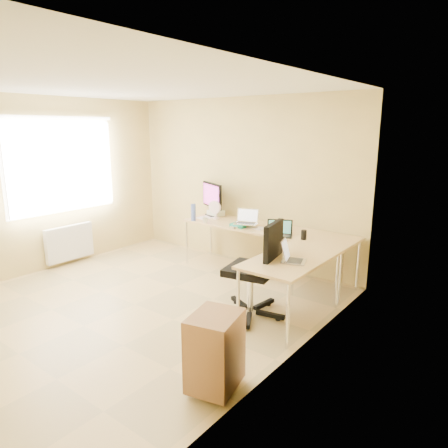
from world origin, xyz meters
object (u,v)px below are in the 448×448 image
Objects in this scene: desk_return at (291,288)px; laptop_return at (294,253)px; desk_main at (265,252)px; office_chair at (251,274)px; water_bottle at (193,212)px; laptop_black at (279,228)px; keyboard at (251,227)px; desk_fan at (216,210)px; laptop_center at (246,217)px; mug at (205,220)px; cabinet at (215,350)px; monitor at (212,199)px.

laptop_return is at bearing -53.18° from desk_return.
office_chair reaches higher than desk_main.
laptop_return is at bearing -20.50° from water_bottle.
laptop_black is 0.98m from office_chair.
laptop_black is at bearing -14.27° from keyboard.
desk_fan reaches higher than desk_return.
mug is (-0.65, -0.15, -0.11)m from laptop_center.
desk_fan reaches higher than water_bottle.
desk_fan reaches higher than desk_main.
laptop_center is at bearing -142.08° from keyboard.
laptop_center reaches higher than mug.
water_bottle reaches higher than laptop_return.
mug is at bearing -161.29° from keyboard.
laptop_center is at bearing -18.59° from desk_fan.
water_bottle is 0.98× the size of desk_fan.
laptop_return is at bearing -22.79° from mug.
office_chair reaches higher than water_bottle.
laptop_black is 0.61m from keyboard.
desk_return reaches higher than cabinet.
laptop_center is 1.23× the size of desk_fan.
keyboard is 0.72× the size of cabinet.
keyboard is 0.97m from water_bottle.
laptop_black is at bearing -36.07° from desk_main.
keyboard is at bearing 142.17° from desk_return.
laptop_black is at bearing 129.15° from desk_return.
laptop_black reaches higher than mug.
keyboard is (-0.57, 0.18, -0.10)m from laptop_black.
office_chair reaches higher than mug.
laptop_center is 1.26× the size of water_bottle.
monitor is 2.38× the size of desk_fan.
water_bottle is (-2.10, 0.70, 0.50)m from desk_return.
cabinet is (1.36, -2.40, -0.53)m from laptop_center.
laptop_center reaches higher than cabinet.
desk_fan is 0.23× the size of office_chair.
cabinet is (2.25, -2.70, -0.64)m from monitor.
laptop_return is at bearing -4.48° from monitor.
monitor reaches higher than desk_return.
keyboard is (0.95, -0.26, -0.26)m from monitor.
office_chair reaches higher than laptop_center.
desk_fan is at bearing 146.98° from laptop_center.
keyboard is 4.91× the size of mug.
laptop_return reaches higher than keyboard.
laptop_black is 0.29× the size of office_chair.
desk_fan is (0.19, 0.33, 0.00)m from water_bottle.
laptop_center is 0.68m from mug.
water_bottle is at bearing 121.14° from cabinet.
office_chair is at bearing -52.43° from keyboard.
laptop_center is 0.52× the size of cabinet.
office_chair is 1.82× the size of cabinet.
water_bottle is (-0.24, 0.00, 0.09)m from mug.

